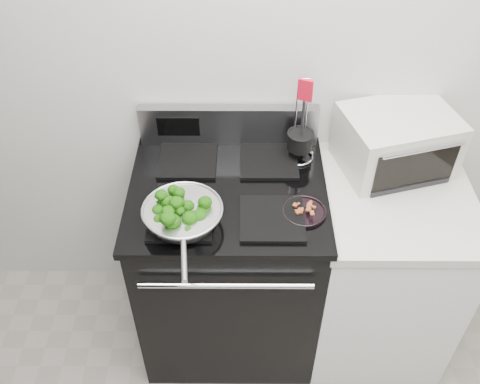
{
  "coord_description": "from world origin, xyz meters",
  "views": [
    {
      "loc": [
        -0.24,
        -0.15,
        2.39
      ],
      "look_at": [
        -0.25,
        1.36,
        0.98
      ],
      "focal_mm": 40.0,
      "sensor_mm": 36.0,
      "label": 1
    }
  ],
  "objects_px": {
    "utensil_holder": "(300,145)",
    "toaster_oven": "(396,141)",
    "gas_range": "(229,263)",
    "bacon_plate": "(304,210)",
    "skillet": "(183,214)"
  },
  "relations": [
    {
      "from": "utensil_holder",
      "to": "gas_range",
      "type": "bearing_deg",
      "value": -125.08
    },
    {
      "from": "skillet",
      "to": "toaster_oven",
      "type": "relative_size",
      "value": 0.93
    },
    {
      "from": "utensil_holder",
      "to": "toaster_oven",
      "type": "relative_size",
      "value": 0.76
    },
    {
      "from": "bacon_plate",
      "to": "toaster_oven",
      "type": "bearing_deg",
      "value": 38.85
    },
    {
      "from": "gas_range",
      "to": "bacon_plate",
      "type": "bearing_deg",
      "value": -24.95
    },
    {
      "from": "utensil_holder",
      "to": "toaster_oven",
      "type": "height_order",
      "value": "utensil_holder"
    },
    {
      "from": "skillet",
      "to": "utensil_holder",
      "type": "distance_m",
      "value": 0.6
    },
    {
      "from": "bacon_plate",
      "to": "utensil_holder",
      "type": "relative_size",
      "value": 0.44
    },
    {
      "from": "bacon_plate",
      "to": "utensil_holder",
      "type": "height_order",
      "value": "utensil_holder"
    },
    {
      "from": "gas_range",
      "to": "bacon_plate",
      "type": "height_order",
      "value": "gas_range"
    },
    {
      "from": "utensil_holder",
      "to": "toaster_oven",
      "type": "xyz_separation_m",
      "value": [
        0.39,
        -0.01,
        0.03
      ]
    },
    {
      "from": "utensil_holder",
      "to": "skillet",
      "type": "bearing_deg",
      "value": -117.68
    },
    {
      "from": "utensil_holder",
      "to": "bacon_plate",
      "type": "bearing_deg",
      "value": -69.05
    },
    {
      "from": "skillet",
      "to": "toaster_oven",
      "type": "xyz_separation_m",
      "value": [
        0.85,
        0.38,
        0.05
      ]
    },
    {
      "from": "gas_range",
      "to": "utensil_holder",
      "type": "height_order",
      "value": "utensil_holder"
    }
  ]
}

